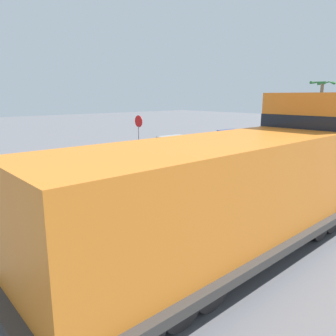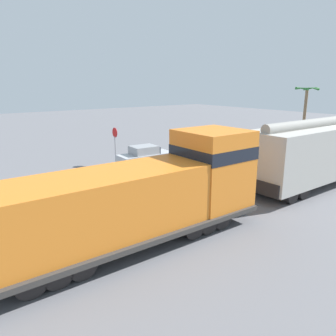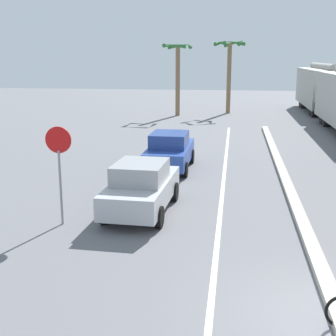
{
  "view_description": "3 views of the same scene",
  "coord_description": "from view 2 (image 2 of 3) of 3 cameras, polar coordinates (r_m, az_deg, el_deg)",
  "views": [
    {
      "loc": [
        10.12,
        -8.36,
        4.1
      ],
      "look_at": [
        0.54,
        0.21,
        1.26
      ],
      "focal_mm": 35.0,
      "sensor_mm": 36.0,
      "label": 1
    },
    {
      "loc": [
        15.61,
        -7.39,
        6.21
      ],
      "look_at": [
        2.35,
        2.54,
        1.89
      ],
      "focal_mm": 35.0,
      "sensor_mm": 36.0,
      "label": 2
    },
    {
      "loc": [
        -2.06,
        -8.03,
        4.8
      ],
      "look_at": [
        -4.41,
        8.48,
        0.79
      ],
      "focal_mm": 50.0,
      "sensor_mm": 36.0,
      "label": 3
    }
  ],
  "objects": [
    {
      "name": "median_curb",
      "position": [
        21.45,
        3.66,
        -2.03
      ],
      "size": [
        0.36,
        36.0,
        0.16
      ],
      "primitive_type": "cube",
      "color": "#B2AD9E",
      "rests_on": "ground"
    },
    {
      "name": "lane_stripe",
      "position": [
        23.28,
        -0.17,
        -0.86
      ],
      "size": [
        0.14,
        36.0,
        0.01
      ],
      "primitive_type": "cube",
      "color": "silver",
      "rests_on": "ground"
    },
    {
      "name": "ground_plane",
      "position": [
        18.35,
        -10.85,
        -5.45
      ],
      "size": [
        120.0,
        120.0,
        0.0
      ],
      "primitive_type": "plane",
      "color": "slate"
    },
    {
      "name": "locomotive",
      "position": [
        13.02,
        -3.69,
        -5.25
      ],
      "size": [
        3.1,
        11.61,
        4.2
      ],
      "color": "orange",
      "rests_on": "ground"
    },
    {
      "name": "cyclist",
      "position": [
        17.61,
        -10.62,
        -3.49
      ],
      "size": [
        1.71,
        0.48,
        1.71
      ],
      "color": "black",
      "rests_on": "ground"
    },
    {
      "name": "hopper_car_lead",
      "position": [
        21.83,
        24.07,
        2.41
      ],
      "size": [
        2.9,
        10.6,
        4.18
      ],
      "color": "#ACA9A1",
      "rests_on": "ground"
    },
    {
      "name": "palm_tree_far",
      "position": [
        43.79,
        22.89,
        10.85
      ],
      "size": [
        2.24,
        2.31,
        5.87
      ],
      "color": "#846647",
      "rests_on": "ground"
    },
    {
      "name": "stop_sign",
      "position": [
        25.77,
        -9.21,
        5.06
      ],
      "size": [
        0.76,
        0.08,
        2.88
      ],
      "color": "gray",
      "rests_on": "ground"
    },
    {
      "name": "parked_car_blue",
      "position": [
        28.33,
        5.97,
        3.54
      ],
      "size": [
        1.87,
        4.22,
        1.62
      ],
      "color": "#28479E",
      "rests_on": "ground"
    },
    {
      "name": "parked_car_silver",
      "position": [
        24.92,
        -3.98,
        2.07
      ],
      "size": [
        1.97,
        4.27,
        1.62
      ],
      "color": "#B7BABF",
      "rests_on": "ground"
    }
  ]
}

